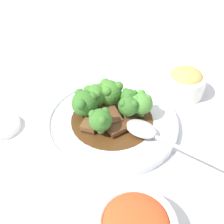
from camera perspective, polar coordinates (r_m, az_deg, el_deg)
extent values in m
plane|color=silver|center=(0.53, 0.00, -2.75)|extent=(4.00, 4.00, 0.00)
cylinder|color=white|center=(0.53, 0.00, -2.20)|extent=(0.26, 0.26, 0.01)
torus|color=white|center=(0.52, 0.00, -1.65)|extent=(0.26, 0.26, 0.01)
cylinder|color=#4C2D14|center=(0.52, 0.00, -1.58)|extent=(0.16, 0.16, 0.00)
cube|color=brown|center=(0.51, 0.11, -0.80)|extent=(0.04, 0.06, 0.01)
cube|color=brown|center=(0.50, -4.42, -2.01)|extent=(0.05, 0.06, 0.01)
cube|color=#56331E|center=(0.49, 2.29, -3.05)|extent=(0.07, 0.05, 0.01)
cylinder|color=#8EB756|center=(0.55, -0.38, 2.28)|extent=(0.02, 0.02, 0.01)
sphere|color=#427F2D|center=(0.53, -0.40, 4.21)|extent=(0.05, 0.05, 0.05)
sphere|color=#427F2D|center=(0.53, 1.38, 5.62)|extent=(0.02, 0.02, 0.02)
sphere|color=#427F2D|center=(0.54, -1.49, 6.29)|extent=(0.02, 0.02, 0.02)
sphere|color=#427F2D|center=(0.51, -1.10, 4.47)|extent=(0.02, 0.02, 0.02)
cylinder|color=#8EB756|center=(0.49, -2.47, -3.64)|extent=(0.01, 0.01, 0.01)
sphere|color=#387028|center=(0.47, -2.55, -1.76)|extent=(0.04, 0.04, 0.04)
sphere|color=#387028|center=(0.47, -1.49, 0.08)|extent=(0.02, 0.02, 0.02)
sphere|color=#387028|center=(0.47, -4.15, -0.49)|extent=(0.02, 0.02, 0.02)
sphere|color=#387028|center=(0.45, -2.13, -1.77)|extent=(0.02, 0.02, 0.02)
cylinder|color=#7FA84C|center=(0.53, 6.22, 0.23)|extent=(0.01, 0.01, 0.01)
sphere|color=#4C8E38|center=(0.51, 6.40, 2.10)|extent=(0.04, 0.04, 0.04)
sphere|color=#4C8E38|center=(0.51, 6.42, 4.04)|extent=(0.02, 0.02, 0.02)
sphere|color=#4C8E38|center=(0.50, 5.23, 2.69)|extent=(0.02, 0.02, 0.02)
sphere|color=#4C8E38|center=(0.50, 7.85, 2.62)|extent=(0.02, 0.02, 0.02)
cylinder|color=#7FA84C|center=(0.54, 3.61, 1.59)|extent=(0.01, 0.01, 0.01)
sphere|color=#387028|center=(0.53, 3.70, 3.21)|extent=(0.03, 0.03, 0.03)
sphere|color=#387028|center=(0.53, 2.97, 4.59)|extent=(0.01, 0.01, 0.01)
sphere|color=#387028|center=(0.51, 3.35, 3.35)|extent=(0.01, 0.01, 0.01)
sphere|color=#387028|center=(0.52, 4.90, 4.13)|extent=(0.01, 0.01, 0.01)
cylinder|color=#8EB756|center=(0.54, -3.59, 1.69)|extent=(0.01, 0.01, 0.01)
sphere|color=#427F2D|center=(0.52, -3.70, 3.63)|extent=(0.05, 0.05, 0.05)
sphere|color=#427F2D|center=(0.52, -5.26, 4.90)|extent=(0.02, 0.02, 0.02)
sphere|color=#427F2D|center=(0.51, -3.33, 3.81)|extent=(0.02, 0.02, 0.02)
sphere|color=#427F2D|center=(0.53, -2.68, 5.41)|extent=(0.02, 0.02, 0.02)
cylinder|color=#8EB756|center=(0.51, 3.44, -0.62)|extent=(0.01, 0.01, 0.02)
sphere|color=#387028|center=(0.50, 3.54, 1.30)|extent=(0.04, 0.04, 0.04)
sphere|color=#387028|center=(0.49, 2.38, 1.83)|extent=(0.01, 0.01, 0.01)
sphere|color=#387028|center=(0.49, 4.84, 1.79)|extent=(0.01, 0.01, 0.01)
sphere|color=#387028|center=(0.50, 3.57, 3.13)|extent=(0.01, 0.01, 0.01)
cylinder|color=#7FA84C|center=(0.53, -5.76, -0.05)|extent=(0.02, 0.02, 0.01)
sphere|color=#387028|center=(0.51, -5.93, 1.87)|extent=(0.05, 0.05, 0.05)
sphere|color=#387028|center=(0.49, -6.86, 2.04)|extent=(0.02, 0.02, 0.02)
sphere|color=#387028|center=(0.50, -4.22, 3.30)|extent=(0.02, 0.02, 0.02)
sphere|color=#387028|center=(0.51, -7.05, 3.99)|extent=(0.02, 0.02, 0.02)
ellipsoid|color=#B7B7BC|center=(0.49, 6.35, -3.61)|extent=(0.07, 0.07, 0.01)
cylinder|color=#B7B7BC|center=(0.47, 16.92, -8.66)|extent=(0.11, 0.10, 0.01)
torus|color=white|center=(0.37, 5.70, -22.93)|extent=(0.11, 0.11, 0.01)
ellipsoid|color=#D14C23|center=(0.37, 5.73, -22.76)|extent=(0.09, 0.09, 0.03)
cylinder|color=white|center=(0.63, 15.15, 4.24)|extent=(0.05, 0.05, 0.01)
cylinder|color=white|center=(0.62, 15.46, 5.65)|extent=(0.09, 0.09, 0.04)
torus|color=white|center=(0.61, 15.83, 7.34)|extent=(0.09, 0.09, 0.01)
ellipsoid|color=tan|center=(0.61, 15.89, 7.58)|extent=(0.07, 0.07, 0.03)
cylinder|color=white|center=(0.56, -23.01, -2.94)|extent=(0.08, 0.08, 0.01)
torus|color=white|center=(0.56, -23.14, -2.57)|extent=(0.08, 0.08, 0.01)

